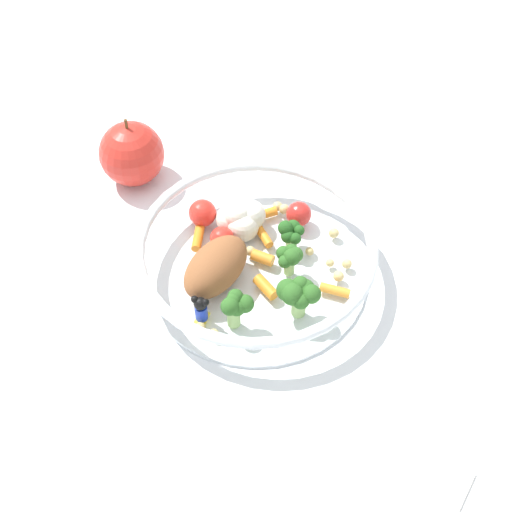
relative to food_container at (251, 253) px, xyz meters
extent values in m
plane|color=white|center=(-0.02, 0.01, -0.03)|extent=(2.40, 2.40, 0.00)
cylinder|color=white|center=(-0.01, 0.00, -0.02)|extent=(0.25, 0.25, 0.01)
torus|color=white|center=(-0.01, 0.00, 0.02)|extent=(0.26, 0.26, 0.01)
ellipsoid|color=brown|center=(0.02, 0.04, 0.00)|extent=(0.07, 0.10, 0.05)
cylinder|color=#8EB766|center=(-0.07, 0.04, -0.01)|extent=(0.01, 0.01, 0.02)
sphere|color=#2D6023|center=(-0.06, 0.04, 0.01)|extent=(0.02, 0.02, 0.02)
sphere|color=#2D6023|center=(-0.07, 0.05, 0.02)|extent=(0.02, 0.02, 0.02)
sphere|color=#2D6023|center=(-0.08, 0.05, 0.01)|extent=(0.02, 0.02, 0.02)
sphere|color=#2D6023|center=(-0.08, 0.04, 0.02)|extent=(0.02, 0.02, 0.02)
sphere|color=#2D6023|center=(-0.07, 0.03, 0.01)|extent=(0.02, 0.02, 0.02)
sphere|color=#2D6023|center=(-0.07, 0.03, 0.02)|extent=(0.02, 0.02, 0.02)
cylinder|color=#8EB766|center=(-0.02, 0.08, -0.01)|extent=(0.01, 0.01, 0.02)
sphere|color=#2D6023|center=(-0.01, 0.08, 0.02)|extent=(0.01, 0.01, 0.01)
sphere|color=#2D6023|center=(-0.01, 0.09, 0.02)|extent=(0.02, 0.02, 0.02)
sphere|color=#2D6023|center=(-0.02, 0.08, 0.01)|extent=(0.02, 0.02, 0.02)
sphere|color=#2D6023|center=(-0.03, 0.07, 0.01)|extent=(0.02, 0.02, 0.02)
sphere|color=#2D6023|center=(-0.02, 0.07, 0.02)|extent=(0.02, 0.02, 0.02)
cylinder|color=#8EB766|center=(-0.03, -0.04, -0.01)|extent=(0.01, 0.01, 0.02)
sphere|color=#23561E|center=(-0.02, -0.04, 0.01)|extent=(0.02, 0.02, 0.02)
sphere|color=#23561E|center=(-0.03, -0.04, 0.00)|extent=(0.02, 0.02, 0.02)
sphere|color=#23561E|center=(-0.04, -0.04, 0.00)|extent=(0.01, 0.01, 0.01)
sphere|color=#23561E|center=(-0.04, -0.05, 0.01)|extent=(0.01, 0.01, 0.01)
sphere|color=#23561E|center=(-0.03, -0.05, 0.00)|extent=(0.02, 0.02, 0.02)
cylinder|color=#8EB766|center=(-0.04, -0.01, -0.01)|extent=(0.01, 0.01, 0.02)
sphere|color=#2D6023|center=(-0.03, -0.01, 0.01)|extent=(0.02, 0.02, 0.02)
sphere|color=#2D6023|center=(-0.04, 0.00, 0.01)|extent=(0.01, 0.01, 0.01)
sphere|color=#2D6023|center=(-0.05, 0.00, 0.01)|extent=(0.02, 0.02, 0.02)
sphere|color=#2D6023|center=(-0.05, -0.01, 0.01)|extent=(0.02, 0.02, 0.02)
sphere|color=#2D6023|center=(-0.04, -0.01, 0.01)|extent=(0.01, 0.01, 0.01)
sphere|color=white|center=(0.05, -0.04, -0.01)|extent=(0.03, 0.03, 0.03)
sphere|color=white|center=(0.04, -0.04, 0.00)|extent=(0.02, 0.02, 0.02)
sphere|color=white|center=(0.04, -0.04, 0.00)|extent=(0.03, 0.03, 0.03)
sphere|color=white|center=(0.03, -0.04, -0.01)|extent=(0.04, 0.04, 0.04)
sphere|color=white|center=(0.03, -0.05, 0.00)|extent=(0.04, 0.04, 0.04)
sphere|color=white|center=(0.04, -0.05, 0.00)|extent=(0.03, 0.03, 0.03)
sphere|color=white|center=(0.04, -0.05, 0.00)|extent=(0.02, 0.02, 0.02)
cube|color=yellow|center=(0.02, 0.09, -0.02)|extent=(0.01, 0.02, 0.00)
cylinder|color=#1933B2|center=(0.02, 0.09, -0.01)|extent=(0.01, 0.01, 0.02)
sphere|color=black|center=(0.02, 0.09, 0.01)|extent=(0.01, 0.01, 0.01)
sphere|color=black|center=(0.01, 0.09, 0.01)|extent=(0.01, 0.01, 0.01)
sphere|color=black|center=(0.02, 0.09, 0.01)|extent=(0.01, 0.01, 0.01)
cylinder|color=orange|center=(0.07, -0.01, -0.01)|extent=(0.02, 0.04, 0.01)
cylinder|color=orange|center=(-0.01, -0.01, -0.01)|extent=(0.02, 0.01, 0.01)
cylinder|color=orange|center=(0.02, -0.07, -0.01)|extent=(0.03, 0.03, 0.01)
cylinder|color=orange|center=(-0.03, 0.03, -0.01)|extent=(0.03, 0.03, 0.01)
cylinder|color=orange|center=(0.00, -0.04, -0.02)|extent=(0.03, 0.03, 0.01)
cylinder|color=orange|center=(-0.10, 0.00, -0.02)|extent=(0.03, 0.01, 0.01)
sphere|color=red|center=(0.08, -0.03, 0.00)|extent=(0.03, 0.03, 0.03)
sphere|color=red|center=(-0.02, -0.08, -0.01)|extent=(0.03, 0.03, 0.03)
sphere|color=red|center=(0.04, -0.01, -0.01)|extent=(0.03, 0.03, 0.03)
sphere|color=tan|center=(-0.05, -0.04, -0.02)|extent=(0.01, 0.01, 0.01)
sphere|color=#D1B775|center=(-0.09, -0.02, -0.01)|extent=(0.01, 0.01, 0.01)
sphere|color=#D1B775|center=(0.00, -0.09, -0.01)|extent=(0.01, 0.01, 0.01)
sphere|color=tan|center=(0.04, -0.07, -0.02)|extent=(0.01, 0.01, 0.01)
sphere|color=#D1B775|center=(-0.08, -0.03, -0.02)|extent=(0.01, 0.01, 0.01)
sphere|color=#D1B775|center=(0.01, -0.01, -0.01)|extent=(0.01, 0.01, 0.01)
sphere|color=#D1B775|center=(0.00, 0.10, -0.02)|extent=(0.01, 0.01, 0.01)
sphere|color=#D1B775|center=(0.01, -0.09, -0.01)|extent=(0.01, 0.01, 0.01)
sphere|color=tan|center=(0.01, 0.10, -0.01)|extent=(0.01, 0.01, 0.01)
sphere|color=#D1B775|center=(-0.07, -0.08, -0.01)|extent=(0.01, 0.01, 0.01)
sphere|color=#D1B775|center=(-0.10, -0.04, -0.01)|extent=(0.01, 0.01, 0.01)
sphere|color=red|center=(0.19, -0.08, 0.01)|extent=(0.08, 0.08, 0.08)
cylinder|color=brown|center=(0.19, -0.08, 0.06)|extent=(0.00, 0.00, 0.01)
cube|color=silver|center=(-0.21, 0.19, -0.03)|extent=(0.14, 0.16, 0.01)
camera|label=1|loc=(-0.20, 0.42, 0.55)|focal=46.55mm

